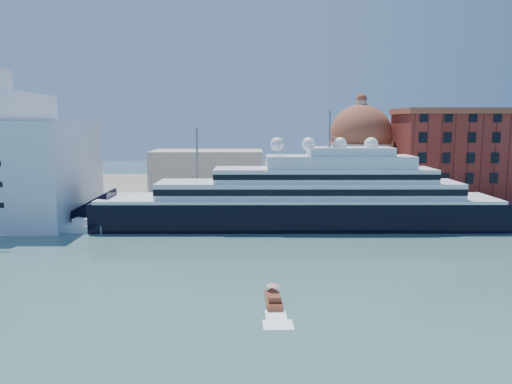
{
  "coord_description": "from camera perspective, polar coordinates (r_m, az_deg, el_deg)",
  "views": [
    {
      "loc": [
        -7.17,
        -79.06,
        21.86
      ],
      "look_at": [
        -6.8,
        18.0,
        8.12
      ],
      "focal_mm": 35.0,
      "sensor_mm": 36.0,
      "label": 1
    }
  ],
  "objects": [
    {
      "name": "water_taxi",
      "position": [
        61.54,
        2.01,
        -12.13
      ],
      "size": [
        2.06,
        5.56,
        2.61
      ],
      "rotation": [
        0.0,
        0.0,
        0.04
      ],
      "color": "brown",
      "rests_on": "ground"
    },
    {
      "name": "quay",
      "position": [
        115.14,
        3.36,
        -2.26
      ],
      "size": [
        180.0,
        10.0,
        2.5
      ],
      "primitive_type": "cube",
      "color": "gray",
      "rests_on": "ground"
    },
    {
      "name": "superyacht",
      "position": [
        103.66,
        3.34,
        -1.4
      ],
      "size": [
        93.92,
        13.02,
        28.07
      ],
      "color": "black",
      "rests_on": "ground"
    },
    {
      "name": "quay_fence",
      "position": [
        110.4,
        3.51,
        -1.74
      ],
      "size": [
        180.0,
        0.1,
        1.2
      ],
      "primitive_type": "cube",
      "color": "slate",
      "rests_on": "quay"
    },
    {
      "name": "church",
      "position": [
        137.88,
        5.44,
        3.47
      ],
      "size": [
        66.0,
        18.0,
        25.5
      ],
      "color": "beige",
      "rests_on": "land"
    },
    {
      "name": "lamp_posts",
      "position": [
        112.1,
        -3.03,
        1.89
      ],
      "size": [
        120.8,
        2.4,
        18.0
      ],
      "color": "slate",
      "rests_on": "quay"
    },
    {
      "name": "warehouse",
      "position": [
        144.02,
        24.11,
        4.15
      ],
      "size": [
        43.0,
        19.0,
        23.25
      ],
      "color": "maroon",
      "rests_on": "land"
    },
    {
      "name": "service_barge",
      "position": [
        106.89,
        -19.81,
        -3.77
      ],
      "size": [
        13.25,
        5.8,
        2.89
      ],
      "rotation": [
        0.0,
        0.0,
        -0.12
      ],
      "color": "white",
      "rests_on": "ground"
    },
    {
      "name": "land",
      "position": [
        155.63,
        2.43,
        0.35
      ],
      "size": [
        260.0,
        72.0,
        2.0
      ],
      "primitive_type": "cube",
      "color": "slate",
      "rests_on": "ground"
    },
    {
      "name": "ground",
      "position": [
        82.34,
        4.83,
        -7.37
      ],
      "size": [
        400.0,
        400.0,
        0.0
      ],
      "primitive_type": "plane",
      "color": "#3C6867",
      "rests_on": "ground"
    }
  ]
}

